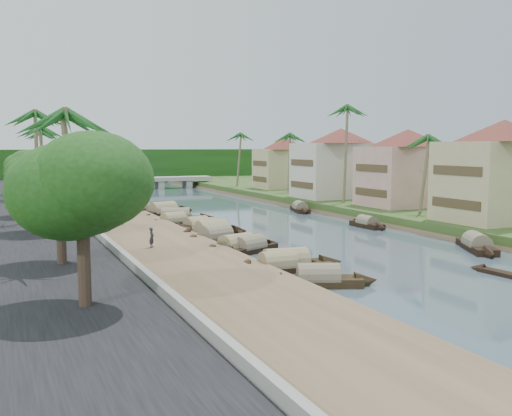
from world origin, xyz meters
name	(u,v)px	position (x,y,z in m)	size (l,w,h in m)	color
ground	(330,242)	(0.00, 0.00, 0.00)	(220.00, 220.00, 0.00)	#3E515D
left_bank	(113,221)	(-16.00, 20.00, 0.40)	(10.00, 180.00, 0.80)	brown
right_bank	(372,206)	(19.00, 20.00, 0.60)	(16.00, 180.00, 1.20)	#26431B
road	(31,223)	(-24.50, 20.00, 0.70)	(8.00, 180.00, 1.40)	black
retaining_wall	(73,215)	(-20.20, 20.00, 1.35)	(0.40, 180.00, 1.10)	gray
treeline	(119,165)	(0.00, 100.00, 4.00)	(120.00, 14.00, 8.00)	#17370F
bridge	(145,181)	(0.00, 72.00, 1.72)	(28.00, 4.00, 2.40)	gray
building_near	(502,170)	(18.99, -2.00, 6.38)	(14.85, 14.85, 10.20)	tan
building_mid	(407,167)	(19.99, 14.00, 6.13)	(14.11, 14.11, 9.70)	#D2A094
building_far	(340,162)	(18.99, 28.00, 6.38)	(15.59, 15.59, 10.20)	beige
building_distant	(285,162)	(19.99, 48.00, 5.88)	(12.62, 12.62, 9.20)	tan
sampan_0	(318,279)	(-9.38, -13.85, 0.41)	(7.71, 4.39, 2.05)	black
sampan_1	(278,266)	(-9.93, -9.28, 0.41)	(7.21, 2.07, 2.14)	black
sampan_2	(286,264)	(-9.16, -8.99, 0.42)	(9.12, 2.79, 2.35)	black
sampan_3	(250,248)	(-8.77, -1.75, 0.41)	(7.40, 4.30, 2.02)	black
sampan_4	(237,247)	(-9.72, -1.26, 0.42)	(8.19, 3.92, 2.27)	black
sampan_5	(212,233)	(-9.02, 6.80, 0.42)	(8.37, 3.18, 2.56)	black
sampan_6	(216,238)	(-9.60, 4.13, 0.42)	(8.21, 4.18, 2.38)	black
sampan_7	(196,225)	(-8.52, 12.93, 0.41)	(7.13, 3.20, 1.91)	black
sampan_8	(204,229)	(-8.66, 9.96, 0.42)	(7.57, 3.82, 2.28)	black
sampan_9	(175,218)	(-8.81, 19.82, 0.42)	(9.79, 4.58, 2.41)	black
sampan_10	(174,222)	(-9.93, 16.73, 0.41)	(7.62, 3.79, 2.09)	black
sampan_11	(163,212)	(-8.47, 26.51, 0.42)	(9.40, 4.40, 2.58)	black
sampan_12	(157,211)	(-8.87, 27.98, 0.40)	(7.37, 1.87, 1.80)	black
sampan_13	(140,208)	(-10.19, 32.16, 0.41)	(7.45, 3.61, 2.03)	black
sampan_14	(477,245)	(9.21, -8.57, 0.41)	(5.62, 8.51, 2.14)	black
sampan_15	(367,224)	(8.72, 6.55, 0.40)	(1.57, 6.46, 1.79)	black
sampan_16	(300,208)	(9.44, 22.91, 0.41)	(3.62, 8.00, 1.97)	black
canoe_0	(511,276)	(3.57, -17.15, 0.10)	(1.50, 6.78, 0.89)	black
canoe_1	(231,244)	(-8.84, 2.13, 0.10)	(4.39, 0.72, 0.71)	black
canoe_2	(166,221)	(-9.90, 19.90, 0.10)	(4.95, 2.19, 0.72)	black
palm_1	(424,139)	(16.00, 6.41, 9.59)	(3.20, 3.20, 10.12)	#6D5F48
palm_2	(346,109)	(15.00, 20.67, 13.64)	(3.20, 3.20, 14.35)	#6D5F48
palm_3	(289,136)	(16.00, 38.79, 10.45)	(3.20, 3.20, 11.02)	#6D5F48
palm_4	(76,116)	(-23.00, -8.34, 10.51)	(3.20, 3.20, 10.87)	#6D5F48
palm_5	(35,115)	(-24.00, 14.59, 11.69)	(3.20, 3.20, 12.10)	#6D5F48
palm_6	(44,129)	(-22.00, 31.59, 10.86)	(3.20, 3.20, 11.24)	#6D5F48
palm_7	(238,135)	(14.00, 55.86, 10.84)	(3.20, 3.20, 11.41)	#6D5F48
palm_8	(42,134)	(-20.50, 59.38, 10.89)	(3.20, 3.20, 11.27)	#6D5F48
tree_0	(82,188)	(-24.00, -17.57, 6.85)	(5.47, 5.47, 7.78)	#463528
tree_1	(59,191)	(-24.00, -7.10, 6.00)	(4.73, 4.73, 6.62)	#463528
tree_2	(43,179)	(-24.00, 7.38, 5.97)	(5.14, 5.14, 6.75)	#463528
tree_3	(34,172)	(-24.00, 20.03, 6.06)	(4.95, 4.95, 6.76)	#463528
tree_4	(26,166)	(-24.00, 39.75, 6.14)	(4.48, 4.48, 6.66)	#463528
tree_5	(23,164)	(-24.00, 50.07, 5.99)	(4.56, 4.56, 6.54)	#463528
tree_6	(355,158)	(24.00, 31.63, 6.88)	(4.81, 4.81, 7.76)	#463528
person_near	(152,237)	(-16.62, -0.43, 1.59)	(0.58, 0.38, 1.59)	#222229
person_far	(119,217)	(-16.47, 13.59, 1.65)	(0.82, 0.64, 1.70)	#343325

